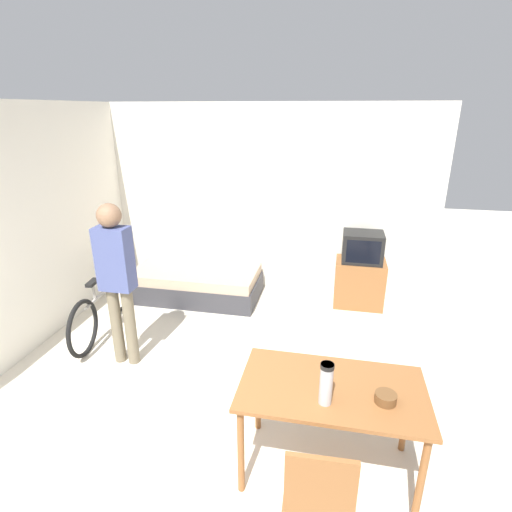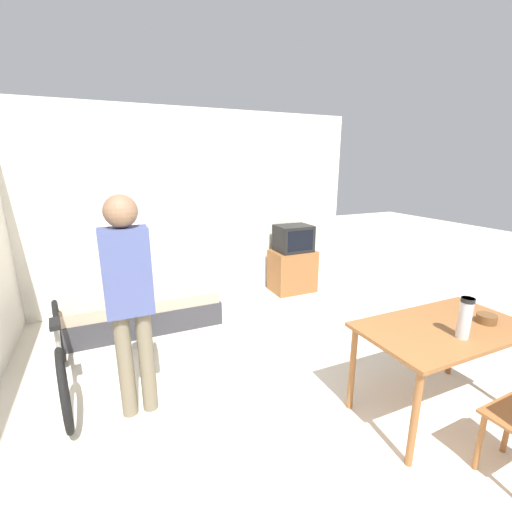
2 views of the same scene
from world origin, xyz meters
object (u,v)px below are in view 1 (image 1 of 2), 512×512
Objects in this scene: bicycle at (104,305)px; person_standing at (117,274)px; daybed at (196,283)px; mate_bowl at (386,398)px; wooden_chair at (318,507)px; tv at (360,272)px; thermos_flask at (326,382)px; dining_table at (331,397)px.

person_standing reaches higher than bicycle.
daybed is 3.66m from mate_bowl.
daybed is 3.96m from wooden_chair.
person_standing is (-0.21, -1.69, 0.83)m from daybed.
tv is 1.06× the size of wooden_chair.
tv is 3.47× the size of thermos_flask.
thermos_flask is at bearing 89.93° from wooden_chair.
bicycle is 3.29m from thermos_flask.
mate_bowl is (0.35, -0.09, 0.13)m from dining_table.
daybed is at bearing 54.58° from bicycle.
tv is 7.32× the size of mate_bowl.
mate_bowl is at bearing -49.69° from daybed.
dining_table reaches higher than daybed.
tv is at bearing 83.48° from dining_table.
bicycle is 3.56m from mate_bowl.
thermos_flask is (2.15, -1.15, -0.11)m from person_standing.
thermos_flask reaches higher than bicycle.
person_standing is at bearing -143.00° from tv.
thermos_flask is at bearing -97.00° from tv.
thermos_flask reaches higher than tv.
person_standing reaches higher than mate_bowl.
mate_bowl is (2.54, -1.07, -0.24)m from person_standing.
wooden_chair is at bearing -60.52° from daybed.
thermos_flask is (0.00, 0.59, 0.38)m from wooden_chair.
mate_bowl is (0.02, -2.97, 0.31)m from tv.
wooden_chair is 0.56× the size of person_standing.
dining_table is 0.38m from mate_bowl.
bicycle is 5.69× the size of thermos_flask.
bicycle is 1.08m from person_standing.
thermos_flask is at bearing -168.14° from mate_bowl.
tv is 3.11m from thermos_flask.
dining_table is 9.08× the size of mate_bowl.
daybed is at bearing 126.68° from dining_table.
dining_table is at bearing 86.52° from wooden_chair.
wooden_chair is 0.82m from mate_bowl.
person_standing is at bearing 155.90° from dining_table.
mate_bowl reaches higher than dining_table.
wooden_chair is at bearing -39.13° from person_standing.
person_standing reaches higher than daybed.
dining_table is (-0.33, -2.88, 0.18)m from tv.
thermos_flask is at bearing -104.97° from dining_table.
daybed is 1.83× the size of wooden_chair.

